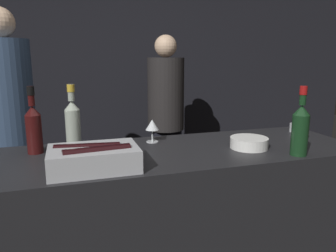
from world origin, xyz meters
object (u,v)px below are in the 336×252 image
(ice_bin_with_bottles, at_px, (94,157))
(person_in_hoodie, at_px, (9,121))
(red_wine_bottle_burgundy, at_px, (300,128))
(red_wine_bottle_black_foil, at_px, (34,126))
(bowl_white, at_px, (249,142))
(person_blond_tee, at_px, (166,112))
(wine_glass, at_px, (152,126))
(rose_wine_bottle, at_px, (73,124))
(candle_votive, at_px, (296,128))

(ice_bin_with_bottles, height_order, person_in_hoodie, person_in_hoodie)
(red_wine_bottle_burgundy, bearing_deg, red_wine_bottle_black_foil, 161.30)
(bowl_white, height_order, person_in_hoodie, person_in_hoodie)
(red_wine_bottle_black_foil, height_order, person_blond_tee, person_blond_tee)
(ice_bin_with_bottles, bearing_deg, wine_glass, 46.40)
(rose_wine_bottle, bearing_deg, candle_votive, 1.86)
(bowl_white, relative_size, person_blond_tee, 0.12)
(bowl_white, relative_size, candle_votive, 2.34)
(red_wine_bottle_black_foil, relative_size, person_blond_tee, 0.20)
(wine_glass, bearing_deg, rose_wine_bottle, -171.09)
(ice_bin_with_bottles, height_order, bowl_white, ice_bin_with_bottles)
(rose_wine_bottle, height_order, person_blond_tee, person_blond_tee)
(candle_votive, height_order, rose_wine_bottle, rose_wine_bottle)
(rose_wine_bottle, height_order, red_wine_bottle_black_foil, rose_wine_bottle)
(wine_glass, bearing_deg, red_wine_bottle_black_foil, -176.73)
(red_wine_bottle_burgundy, distance_m, person_blond_tee, 1.79)
(ice_bin_with_bottles, distance_m, red_wine_bottle_black_foil, 0.42)
(red_wine_bottle_black_foil, distance_m, person_blond_tee, 1.75)
(bowl_white, xyz_separation_m, red_wine_bottle_black_foil, (-1.04, 0.23, 0.10))
(candle_votive, bearing_deg, rose_wine_bottle, -178.14)
(bowl_white, height_order, person_blond_tee, person_blond_tee)
(rose_wine_bottle, bearing_deg, person_in_hoodie, 115.26)
(person_blond_tee, bearing_deg, candle_votive, 172.39)
(red_wine_bottle_black_foil, xyz_separation_m, red_wine_bottle_burgundy, (1.20, -0.41, 0.00))
(red_wine_bottle_black_foil, xyz_separation_m, person_in_hoodie, (-0.25, 0.88, -0.12))
(red_wine_bottle_burgundy, xyz_separation_m, person_blond_tee, (-0.12, 1.77, -0.20))
(ice_bin_with_bottles, distance_m, person_in_hoodie, 1.30)
(candle_votive, height_order, red_wine_bottle_burgundy, red_wine_bottle_burgundy)
(ice_bin_with_bottles, relative_size, person_in_hoodie, 0.21)
(candle_votive, distance_m, person_blond_tee, 1.43)
(bowl_white, distance_m, red_wine_bottle_black_foil, 1.07)
(wine_glass, bearing_deg, bowl_white, -30.51)
(candle_votive, distance_m, person_in_hoodie, 1.96)
(bowl_white, relative_size, rose_wine_bottle, 0.58)
(ice_bin_with_bottles, relative_size, red_wine_bottle_burgundy, 1.11)
(person_in_hoodie, bearing_deg, ice_bin_with_bottles, -155.64)
(candle_votive, distance_m, red_wine_bottle_black_foil, 1.52)
(rose_wine_bottle, bearing_deg, red_wine_bottle_burgundy, -20.22)
(red_wine_bottle_black_foil, relative_size, red_wine_bottle_burgundy, 0.99)
(wine_glass, xyz_separation_m, red_wine_bottle_black_foil, (-0.59, -0.03, 0.04))
(ice_bin_with_bottles, height_order, red_wine_bottle_burgundy, red_wine_bottle_burgundy)
(candle_votive, xyz_separation_m, red_wine_bottle_black_foil, (-1.52, -0.01, 0.11))
(wine_glass, distance_m, red_wine_bottle_black_foil, 0.60)
(person_in_hoodie, distance_m, person_blond_tee, 1.41)
(person_blond_tee, bearing_deg, red_wine_bottle_burgundy, 158.33)
(person_blond_tee, bearing_deg, ice_bin_with_bottles, 128.38)
(person_blond_tee, bearing_deg, person_in_hoodie, 84.57)
(ice_bin_with_bottles, distance_m, candle_votive, 1.31)
(bowl_white, bearing_deg, red_wine_bottle_black_foil, 167.63)
(rose_wine_bottle, xyz_separation_m, red_wine_bottle_black_foil, (-0.18, 0.03, -0.01))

